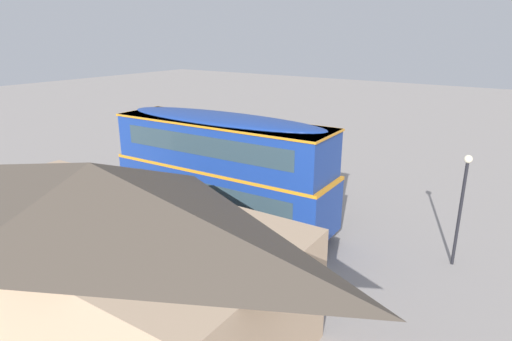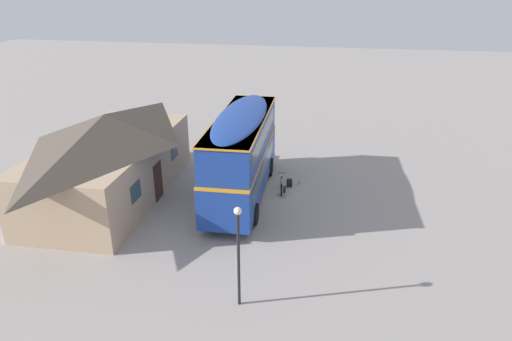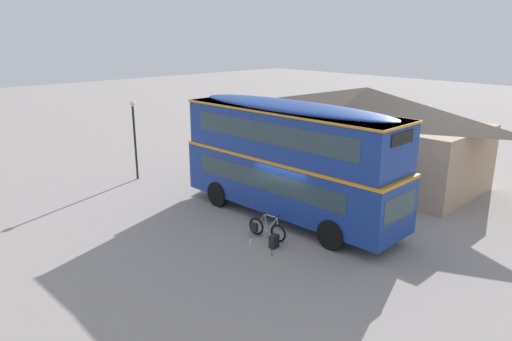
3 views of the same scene
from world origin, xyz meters
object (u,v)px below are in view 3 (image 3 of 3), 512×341
object	(u,v)px
backpack_on_ground	(274,240)
water_bottle_clear_plastic	(251,241)
double_decker_bus	(289,156)
water_bottle_green_metal	(272,253)
street_lamp	(134,131)
touring_bicycle	(265,229)

from	to	relation	value
backpack_on_ground	water_bottle_clear_plastic	world-z (taller)	backpack_on_ground
double_decker_bus	water_bottle_clear_plastic	distance (m)	3.94
water_bottle_green_metal	street_lamp	distance (m)	11.42
touring_bicycle	street_lamp	size ratio (longest dim) A/B	0.42
water_bottle_clear_plastic	street_lamp	xyz separation A→B (m)	(-9.91, 1.03, 2.45)
water_bottle_clear_plastic	street_lamp	world-z (taller)	street_lamp
street_lamp	backpack_on_ground	bearing A→B (deg)	-3.21
water_bottle_green_metal	water_bottle_clear_plastic	size ratio (longest dim) A/B	1.03
water_bottle_green_metal	double_decker_bus	bearing A→B (deg)	124.44
double_decker_bus	water_bottle_clear_plastic	size ratio (longest dim) A/B	40.84
double_decker_bus	water_bottle_clear_plastic	world-z (taller)	double_decker_bus
backpack_on_ground	water_bottle_green_metal	bearing A→B (deg)	-51.81
water_bottle_green_metal	water_bottle_clear_plastic	xyz separation A→B (m)	(-1.19, 0.10, -0.00)
backpack_on_ground	water_bottle_clear_plastic	size ratio (longest dim) A/B	2.10
water_bottle_clear_plastic	street_lamp	size ratio (longest dim) A/B	0.06
backpack_on_ground	street_lamp	bearing A→B (deg)	176.79
double_decker_bus	water_bottle_green_metal	world-z (taller)	double_decker_bus
water_bottle_green_metal	water_bottle_clear_plastic	bearing A→B (deg)	175.24
street_lamp	double_decker_bus	bearing A→B (deg)	11.63
touring_bicycle	water_bottle_green_metal	world-z (taller)	touring_bicycle
double_decker_bus	water_bottle_clear_plastic	bearing A→B (deg)	-73.36
touring_bicycle	double_decker_bus	bearing A→B (deg)	111.65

